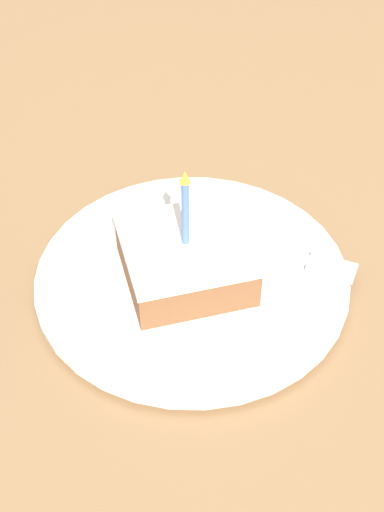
# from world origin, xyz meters

# --- Properties ---
(ground_plane) EXTENTS (2.40, 2.40, 0.04)m
(ground_plane) POSITION_xyz_m (0.00, 0.00, -0.02)
(ground_plane) COLOR olive
(ground_plane) RESTS_ON ground
(plate) EXTENTS (0.29, 0.29, 0.01)m
(plate) POSITION_xyz_m (0.02, -0.01, 0.01)
(plate) COLOR white
(plate) RESTS_ON ground_plane
(cake_slice) EXTENTS (0.11, 0.11, 0.12)m
(cake_slice) POSITION_xyz_m (0.02, 0.00, 0.04)
(cake_slice) COLOR brown
(cake_slice) RESTS_ON plate
(fork) EXTENTS (0.11, 0.14, 0.00)m
(fork) POSITION_xyz_m (0.02, -0.10, 0.02)
(fork) COLOR #B2B2B7
(fork) RESTS_ON plate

